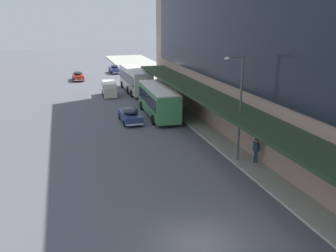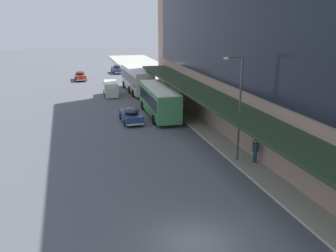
# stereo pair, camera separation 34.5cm
# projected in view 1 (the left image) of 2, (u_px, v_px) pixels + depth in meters

# --- Properties ---
(ground) EXTENTS (240.00, 240.00, 0.00)m
(ground) POSITION_uv_depth(u_px,v_px,m) (199.00, 244.00, 17.94)
(ground) COLOR #52555D
(transit_bus_kerbside_front) EXTENTS (2.89, 10.22, 3.22)m
(transit_bus_kerbside_front) POSITION_uv_depth(u_px,v_px,m) (158.00, 99.00, 40.52)
(transit_bus_kerbside_front) COLOR #428A52
(transit_bus_kerbside_front) RESTS_ON ground
(transit_bus_kerbside_rear) EXTENTS (3.00, 11.24, 3.37)m
(transit_bus_kerbside_rear) POSITION_uv_depth(u_px,v_px,m) (135.00, 79.00, 53.68)
(transit_bus_kerbside_rear) COLOR beige
(transit_bus_kerbside_rear) RESTS_ON ground
(sedan_oncoming_front) EXTENTS (1.86, 4.42, 1.52)m
(sedan_oncoming_front) POSITION_uv_depth(u_px,v_px,m) (78.00, 76.00, 63.82)
(sedan_oncoming_front) COLOR #A52710
(sedan_oncoming_front) RESTS_ON ground
(sedan_trailing_mid) EXTENTS (1.92, 4.59, 1.64)m
(sedan_trailing_mid) POSITION_uv_depth(u_px,v_px,m) (115.00, 69.00, 71.95)
(sedan_trailing_mid) COLOR navy
(sedan_trailing_mid) RESTS_ON ground
(sedan_second_mid) EXTENTS (1.96, 4.81, 1.58)m
(sedan_second_mid) POSITION_uv_depth(u_px,v_px,m) (130.00, 115.00, 38.43)
(sedan_second_mid) COLOR navy
(sedan_second_mid) RESTS_ON ground
(vw_van) EXTENTS (2.06, 4.62, 1.96)m
(vw_van) POSITION_uv_depth(u_px,v_px,m) (109.00, 88.00, 51.15)
(vw_van) COLOR beige
(vw_van) RESTS_ON ground
(pedestrian_at_kerb) EXTENTS (0.36, 0.59, 1.86)m
(pedestrian_at_kerb) POSITION_uv_depth(u_px,v_px,m) (256.00, 149.00, 27.34)
(pedestrian_at_kerb) COLOR #1C3742
(pedestrian_at_kerb) RESTS_ON sidewalk_kerb
(street_lamp) EXTENTS (1.50, 0.28, 7.75)m
(street_lamp) POSITION_uv_depth(u_px,v_px,m) (239.00, 102.00, 26.80)
(street_lamp) COLOR #4C4C51
(street_lamp) RESTS_ON sidewalk_kerb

